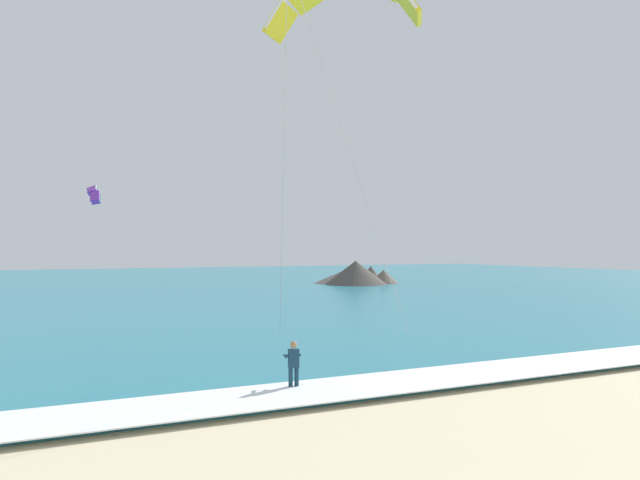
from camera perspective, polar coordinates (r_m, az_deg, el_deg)
sea at (r=76.83m, az=-19.26°, el=-4.13°), size 200.00×120.00×0.20m
surf_foam at (r=19.67m, az=0.35°, el=-13.98°), size 200.00×2.98×0.04m
surfboard at (r=20.14m, az=-2.51°, el=-14.23°), size 0.68×1.46×0.09m
kitesurfer at (r=19.97m, az=-2.52°, el=-11.67°), size 0.58×0.58×1.69m
kite_distant at (r=59.28m, az=-20.61°, el=4.21°), size 1.50×4.62×1.68m
headland_right at (r=75.45m, az=3.43°, el=-3.34°), size 10.83×11.01×3.11m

